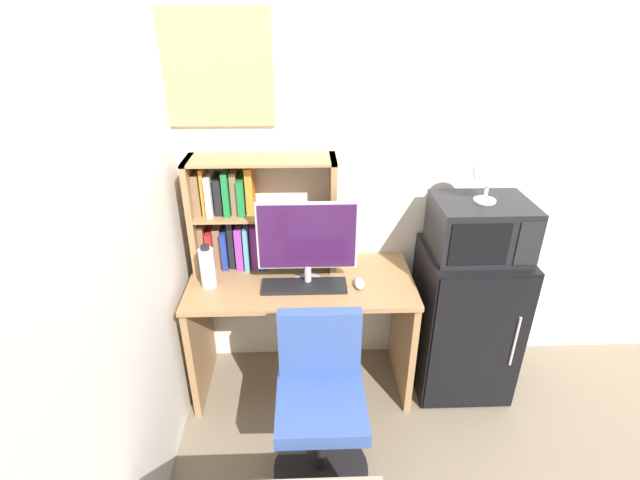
# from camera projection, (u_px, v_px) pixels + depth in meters

# --- Properties ---
(wall_back) EXTENTS (6.40, 0.04, 2.60)m
(wall_back) POSITION_uv_depth(u_px,v_px,m) (546.00, 158.00, 2.53)
(wall_back) COLOR silver
(wall_back) RESTS_ON ground_plane
(desk) EXTENTS (1.20, 0.56, 0.74)m
(desk) POSITION_uv_depth(u_px,v_px,m) (302.00, 314.00, 2.58)
(desk) COLOR #997047
(desk) RESTS_ON ground_plane
(hutch_bookshelf) EXTENTS (0.77, 0.23, 0.62)m
(hutch_bookshelf) POSITION_uv_depth(u_px,v_px,m) (243.00, 215.00, 2.49)
(hutch_bookshelf) COLOR #997047
(hutch_bookshelf) RESTS_ON desk
(monitor) EXTENTS (0.51, 0.17, 0.47)m
(monitor) POSITION_uv_depth(u_px,v_px,m) (307.00, 240.00, 2.32)
(monitor) COLOR #B7B7BC
(monitor) RESTS_ON desk
(keyboard) EXTENTS (0.44, 0.14, 0.02)m
(keyboard) POSITION_uv_depth(u_px,v_px,m) (304.00, 286.00, 2.40)
(keyboard) COLOR black
(keyboard) RESTS_ON desk
(computer_mouse) EXTENTS (0.05, 0.11, 0.03)m
(computer_mouse) POSITION_uv_depth(u_px,v_px,m) (359.00, 283.00, 2.41)
(computer_mouse) COLOR silver
(computer_mouse) RESTS_ON desk
(water_bottle) EXTENTS (0.08, 0.08, 0.24)m
(water_bottle) POSITION_uv_depth(u_px,v_px,m) (207.00, 267.00, 2.37)
(water_bottle) COLOR silver
(water_bottle) RESTS_ON desk
(mini_fridge) EXTENTS (0.52, 0.50, 0.88)m
(mini_fridge) POSITION_uv_depth(u_px,v_px,m) (464.00, 320.00, 2.64)
(mini_fridge) COLOR black
(mini_fridge) RESTS_ON ground_plane
(microwave) EXTENTS (0.48, 0.38, 0.29)m
(microwave) POSITION_uv_depth(u_px,v_px,m) (480.00, 228.00, 2.38)
(microwave) COLOR black
(microwave) RESTS_ON mini_fridge
(desk_fan) EXTENTS (0.17, 0.11, 0.26)m
(desk_fan) POSITION_uv_depth(u_px,v_px,m) (490.00, 174.00, 2.24)
(desk_fan) COLOR silver
(desk_fan) RESTS_ON microwave
(desk_chair) EXTENTS (0.46, 0.46, 0.84)m
(desk_chair) POSITION_uv_depth(u_px,v_px,m) (321.00, 409.00, 2.14)
(desk_chair) COLOR black
(desk_chair) RESTS_ON ground_plane
(wall_corkboard) EXTENTS (0.60, 0.02, 0.55)m
(wall_corkboard) POSITION_uv_depth(u_px,v_px,m) (211.00, 69.00, 2.23)
(wall_corkboard) COLOR tan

